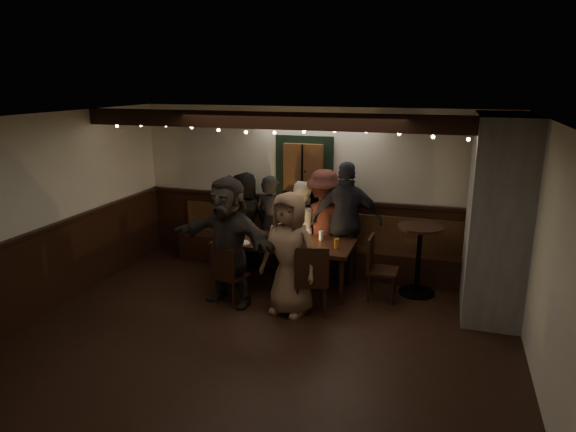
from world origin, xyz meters
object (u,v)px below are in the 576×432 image
(high_top, at_px, (419,251))
(person_g, at_px, (290,254))
(dining_table, at_px, (284,245))
(person_b, at_px, (271,224))
(chair_near_left, at_px, (227,272))
(person_f, at_px, (228,241))
(person_d, at_px, (324,222))
(person_e, at_px, (347,221))
(person_c, at_px, (300,227))
(chair_near_right, at_px, (311,277))
(person_a, at_px, (245,220))
(chair_end, at_px, (377,264))

(high_top, height_order, person_g, person_g)
(dining_table, height_order, person_b, person_b)
(chair_near_left, relative_size, person_f, 0.47)
(person_d, xyz_separation_m, person_e, (0.39, -0.13, 0.08))
(person_c, bearing_deg, person_f, 69.23)
(person_c, relative_size, person_d, 0.89)
(person_d, bearing_deg, person_b, 1.71)
(chair_near_left, height_order, chair_near_right, chair_near_right)
(chair_near_left, distance_m, person_d, 1.88)
(person_e, height_order, person_g, person_e)
(person_b, xyz_separation_m, person_f, (-0.14, -1.36, 0.11))
(person_b, height_order, person_e, person_e)
(chair_near_left, relative_size, person_e, 0.46)
(chair_near_left, distance_m, person_b, 1.47)
(person_a, height_order, person_e, person_e)
(person_f, bearing_deg, chair_end, 35.46)
(dining_table, xyz_separation_m, person_c, (0.05, 0.69, 0.08))
(dining_table, relative_size, chair_near_left, 2.40)
(person_c, distance_m, person_g, 1.51)
(person_g, bearing_deg, dining_table, 125.98)
(person_c, relative_size, person_f, 0.83)
(person_b, bearing_deg, person_d, -153.68)
(chair_near_left, xyz_separation_m, person_f, (-0.01, 0.08, 0.42))
(person_a, height_order, person_d, person_d)
(chair_near_left, bearing_deg, person_g, 0.73)
(person_b, relative_size, person_e, 0.85)
(person_a, relative_size, person_f, 0.88)
(person_e, bearing_deg, chair_end, 122.03)
(person_e, relative_size, person_g, 1.11)
(chair_end, distance_m, person_d, 1.25)
(chair_near_left, relative_size, chair_end, 0.93)
(dining_table, relative_size, person_e, 1.10)
(chair_near_right, height_order, person_d, person_d)
(chair_near_right, relative_size, chair_end, 1.07)
(person_a, distance_m, person_b, 0.46)
(chair_end, relative_size, person_b, 0.58)
(chair_near_right, distance_m, person_b, 1.80)
(dining_table, height_order, chair_near_left, dining_table)
(chair_near_right, height_order, person_f, person_f)
(chair_near_right, distance_m, high_top, 1.73)
(high_top, bearing_deg, person_g, -143.78)
(person_e, bearing_deg, high_top, 155.37)
(person_f, bearing_deg, chair_near_right, 10.21)
(chair_near_right, bearing_deg, high_top, 42.30)
(chair_near_right, relative_size, person_e, 0.53)
(person_b, xyz_separation_m, person_d, (0.83, 0.14, 0.06))
(dining_table, distance_m, person_f, 0.94)
(dining_table, height_order, person_d, person_d)
(chair_near_right, distance_m, person_a, 2.12)
(chair_near_right, relative_size, person_a, 0.61)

